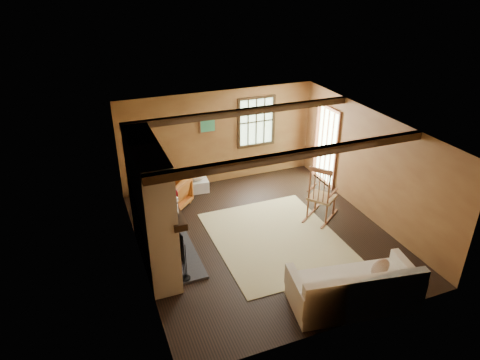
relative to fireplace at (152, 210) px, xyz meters
name	(u,v)px	position (x,y,z in m)	size (l,w,h in m)	color
ground	(263,236)	(2.23, 0.00, -1.10)	(5.50, 5.50, 0.00)	black
room_envelope	(270,158)	(2.45, 0.26, 0.53)	(5.02, 5.52, 2.44)	brown
fireplace	(152,210)	(0.00, 0.00, 0.00)	(1.02, 2.30, 2.40)	#AC4D42
rug	(276,238)	(2.43, -0.20, -1.10)	(2.50, 3.00, 0.01)	#C2B581
rocking_chair	(321,196)	(3.69, 0.19, -0.56)	(1.04, 0.95, 1.29)	#A77D51
sofa	(355,291)	(2.79, -2.41, -0.80)	(2.20, 1.25, 0.84)	white
firewood_pile	(144,193)	(0.20, 2.60, -0.99)	(0.61, 0.11, 0.22)	#533423
laundry_basket	(198,186)	(1.52, 2.40, -0.95)	(0.50, 0.38, 0.30)	white
basket_pillow	(198,177)	(1.52, 2.40, -0.71)	(0.36, 0.29, 0.18)	white
armchair	(172,193)	(0.75, 1.91, -0.77)	(0.72, 0.75, 0.68)	#BF6026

